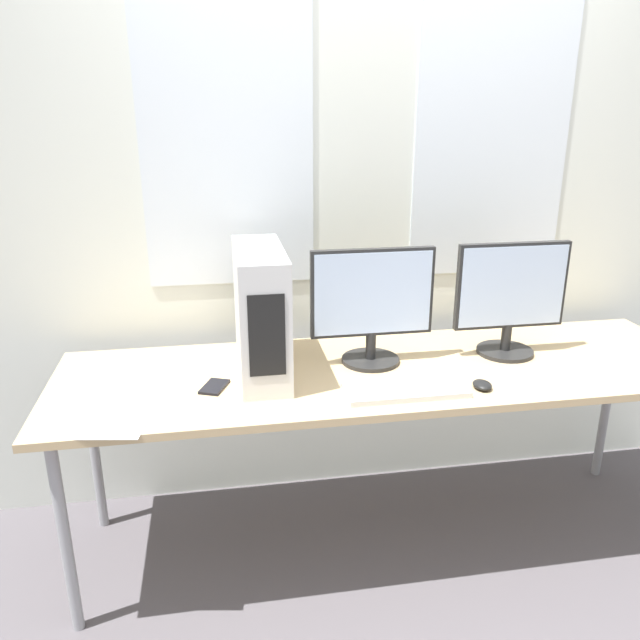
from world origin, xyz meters
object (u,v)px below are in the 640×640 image
monitor_right_near (511,297)px  cell_phone (214,387)px  pc_tower (261,312)px  monitor_main (372,303)px  keyboard (405,389)px  mouse (482,385)px

monitor_right_near → cell_phone: (-1.15, -0.13, -0.23)m
pc_tower → monitor_right_near: pc_tower is taller
pc_tower → monitor_main: size_ratio=1.08×
monitor_main → keyboard: size_ratio=1.11×
monitor_right_near → mouse: (-0.22, -0.29, -0.22)m
monitor_right_near → keyboard: monitor_right_near is taller
monitor_main → keyboard: bearing=-80.0°
monitor_right_near → mouse: 0.43m
monitor_right_near → cell_phone: 1.18m
pc_tower → cell_phone: 0.31m
pc_tower → monitor_main: pc_tower is taller
pc_tower → keyboard: size_ratio=1.20×
mouse → keyboard: bearing=177.0°
monitor_main → cell_phone: bearing=-167.2°
monitor_right_near → cell_phone: size_ratio=3.21×
pc_tower → monitor_right_near: 0.97m
monitor_right_near → keyboard: size_ratio=1.07×
monitor_main → monitor_right_near: size_ratio=1.04×
monitor_right_near → cell_phone: bearing=-173.5°
keyboard → pc_tower: bearing=150.4°
pc_tower → monitor_right_near: size_ratio=1.12×
monitor_main → keyboard: 0.36m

